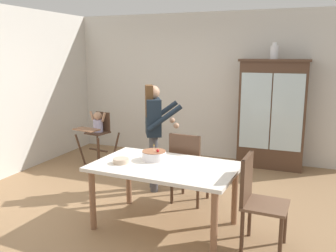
{
  "coord_description": "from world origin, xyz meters",
  "views": [
    {
      "loc": [
        1.84,
        -3.97,
        1.97
      ],
      "look_at": [
        0.01,
        0.7,
        0.95
      ],
      "focal_mm": 38.59,
      "sensor_mm": 36.0,
      "label": 1
    }
  ],
  "objects_px": {
    "adult_person": "(154,125)",
    "serving_bowl": "(121,161)",
    "china_cabinet": "(272,114)",
    "dining_chair_right_end": "(256,195)",
    "ceramic_vase": "(274,52)",
    "high_chair_with_toddler": "(98,128)",
    "dining_chair_far_side": "(187,163)",
    "dining_table": "(165,172)",
    "birthday_cake": "(154,155)"
  },
  "relations": [
    {
      "from": "dining_table",
      "to": "serving_bowl",
      "type": "distance_m",
      "value": 0.51
    },
    {
      "from": "high_chair_with_toddler",
      "to": "birthday_cake",
      "type": "bearing_deg",
      "value": -31.35
    },
    {
      "from": "ceramic_vase",
      "to": "dining_chair_far_side",
      "type": "xyz_separation_m",
      "value": [
        -0.82,
        -2.05,
        -1.43
      ]
    },
    {
      "from": "ceramic_vase",
      "to": "dining_table",
      "type": "distance_m",
      "value": 3.18
    },
    {
      "from": "adult_person",
      "to": "dining_chair_far_side",
      "type": "height_order",
      "value": "adult_person"
    },
    {
      "from": "dining_table",
      "to": "serving_bowl",
      "type": "relative_size",
      "value": 9.17
    },
    {
      "from": "dining_table",
      "to": "serving_bowl",
      "type": "bearing_deg",
      "value": -166.28
    },
    {
      "from": "ceramic_vase",
      "to": "dining_chair_far_side",
      "type": "distance_m",
      "value": 2.63
    },
    {
      "from": "dining_chair_far_side",
      "to": "dining_chair_right_end",
      "type": "bearing_deg",
      "value": 146.98
    },
    {
      "from": "china_cabinet",
      "to": "high_chair_with_toddler",
      "type": "xyz_separation_m",
      "value": [
        -2.89,
        -0.95,
        -0.29
      ]
    },
    {
      "from": "serving_bowl",
      "to": "dining_chair_right_end",
      "type": "height_order",
      "value": "dining_chair_right_end"
    },
    {
      "from": "china_cabinet",
      "to": "dining_chair_right_end",
      "type": "xyz_separation_m",
      "value": [
        0.14,
        -2.81,
        -0.38
      ]
    },
    {
      "from": "adult_person",
      "to": "birthday_cake",
      "type": "height_order",
      "value": "adult_person"
    },
    {
      "from": "ceramic_vase",
      "to": "birthday_cake",
      "type": "height_order",
      "value": "ceramic_vase"
    },
    {
      "from": "dining_table",
      "to": "serving_bowl",
      "type": "height_order",
      "value": "serving_bowl"
    },
    {
      "from": "china_cabinet",
      "to": "dining_chair_far_side",
      "type": "xyz_separation_m",
      "value": [
        -0.84,
        -2.05,
        -0.38
      ]
    },
    {
      "from": "birthday_cake",
      "to": "dining_chair_far_side",
      "type": "xyz_separation_m",
      "value": [
        0.22,
        0.56,
        -0.24
      ]
    },
    {
      "from": "adult_person",
      "to": "ceramic_vase",
      "type": "bearing_deg",
      "value": -68.14
    },
    {
      "from": "high_chair_with_toddler",
      "to": "dining_chair_right_end",
      "type": "relative_size",
      "value": 0.99
    },
    {
      "from": "ceramic_vase",
      "to": "high_chair_with_toddler",
      "type": "relative_size",
      "value": 0.28
    },
    {
      "from": "high_chair_with_toddler",
      "to": "dining_chair_far_side",
      "type": "height_order",
      "value": "dining_chair_far_side"
    },
    {
      "from": "high_chair_with_toddler",
      "to": "serving_bowl",
      "type": "height_order",
      "value": "high_chair_with_toddler"
    },
    {
      "from": "birthday_cake",
      "to": "serving_bowl",
      "type": "height_order",
      "value": "birthday_cake"
    },
    {
      "from": "birthday_cake",
      "to": "dining_chair_right_end",
      "type": "height_order",
      "value": "dining_chair_right_end"
    },
    {
      "from": "high_chair_with_toddler",
      "to": "dining_chair_right_end",
      "type": "xyz_separation_m",
      "value": [
        3.03,
        -1.86,
        -0.1
      ]
    },
    {
      "from": "serving_bowl",
      "to": "birthday_cake",
      "type": "bearing_deg",
      "value": 40.82
    },
    {
      "from": "high_chair_with_toddler",
      "to": "adult_person",
      "type": "distance_m",
      "value": 1.67
    },
    {
      "from": "adult_person",
      "to": "serving_bowl",
      "type": "bearing_deg",
      "value": 155.73
    },
    {
      "from": "adult_person",
      "to": "birthday_cake",
      "type": "xyz_separation_m",
      "value": [
        0.39,
        -0.88,
        -0.17
      ]
    },
    {
      "from": "dining_table",
      "to": "birthday_cake",
      "type": "distance_m",
      "value": 0.27
    },
    {
      "from": "birthday_cake",
      "to": "dining_chair_far_side",
      "type": "distance_m",
      "value": 0.65
    },
    {
      "from": "adult_person",
      "to": "dining_table",
      "type": "distance_m",
      "value": 1.21
    },
    {
      "from": "dining_table",
      "to": "birthday_cake",
      "type": "xyz_separation_m",
      "value": [
        -0.19,
        0.14,
        0.14
      ]
    },
    {
      "from": "china_cabinet",
      "to": "dining_chair_far_side",
      "type": "height_order",
      "value": "china_cabinet"
    },
    {
      "from": "dining_table",
      "to": "high_chair_with_toddler",
      "type": "bearing_deg",
      "value": 138.19
    },
    {
      "from": "birthday_cake",
      "to": "serving_bowl",
      "type": "relative_size",
      "value": 1.56
    },
    {
      "from": "ceramic_vase",
      "to": "dining_table",
      "type": "xyz_separation_m",
      "value": [
        -0.86,
        -2.76,
        -1.33
      ]
    },
    {
      "from": "china_cabinet",
      "to": "high_chair_with_toddler",
      "type": "bearing_deg",
      "value": -161.82
    },
    {
      "from": "high_chair_with_toddler",
      "to": "dining_chair_far_side",
      "type": "xyz_separation_m",
      "value": [
        2.05,
        -1.1,
        -0.1
      ]
    },
    {
      "from": "dining_chair_right_end",
      "to": "ceramic_vase",
      "type": "bearing_deg",
      "value": 5.98
    },
    {
      "from": "china_cabinet",
      "to": "serving_bowl",
      "type": "distance_m",
      "value": 3.18
    },
    {
      "from": "adult_person",
      "to": "dining_chair_far_side",
      "type": "relative_size",
      "value": 1.59
    },
    {
      "from": "dining_table",
      "to": "birthday_cake",
      "type": "bearing_deg",
      "value": 143.79
    },
    {
      "from": "china_cabinet",
      "to": "ceramic_vase",
      "type": "distance_m",
      "value": 1.05
    },
    {
      "from": "high_chair_with_toddler",
      "to": "serving_bowl",
      "type": "bearing_deg",
      "value": -40.52
    },
    {
      "from": "dining_table",
      "to": "birthday_cake",
      "type": "relative_size",
      "value": 5.9
    },
    {
      "from": "high_chair_with_toddler",
      "to": "dining_table",
      "type": "height_order",
      "value": "high_chair_with_toddler"
    },
    {
      "from": "dining_chair_right_end",
      "to": "dining_table",
      "type": "bearing_deg",
      "value": 89.55
    },
    {
      "from": "adult_person",
      "to": "birthday_cake",
      "type": "distance_m",
      "value": 0.97
    },
    {
      "from": "china_cabinet",
      "to": "serving_bowl",
      "type": "height_order",
      "value": "china_cabinet"
    }
  ]
}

